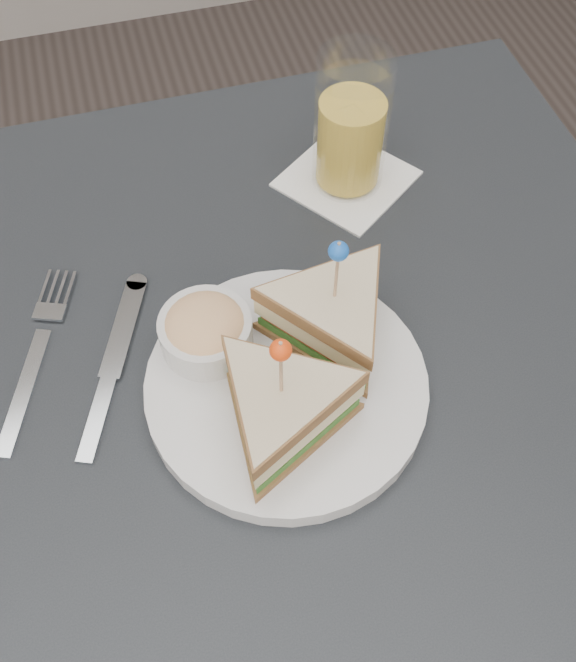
# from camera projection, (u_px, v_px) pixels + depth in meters

# --- Properties ---
(ground_plane) EXTENTS (3.50, 3.50, 0.00)m
(ground_plane) POSITION_uv_depth(u_px,v_px,m) (284.00, 595.00, 1.28)
(ground_plane) COLOR #3F3833
(table) EXTENTS (0.80, 0.80, 0.75)m
(table) POSITION_uv_depth(u_px,v_px,m) (281.00, 414.00, 0.72)
(table) COLOR black
(table) RESTS_ON ground
(plate_meal) EXTENTS (0.28, 0.26, 0.14)m
(plate_meal) POSITION_uv_depth(u_px,v_px,m) (293.00, 363.00, 0.62)
(plate_meal) COLOR silver
(plate_meal) RESTS_ON table
(cutlery_fork) EXTENTS (0.09, 0.19, 0.01)m
(cutlery_fork) POSITION_uv_depth(u_px,v_px,m) (38.00, 348.00, 0.67)
(cutlery_fork) COLOR white
(cutlery_fork) RESTS_ON table
(cutlery_knife) EXTENTS (0.09, 0.19, 0.01)m
(cutlery_knife) POSITION_uv_depth(u_px,v_px,m) (111.00, 370.00, 0.65)
(cutlery_knife) COLOR silver
(cutlery_knife) RESTS_ON table
(drink_set) EXTENTS (0.17, 0.17, 0.15)m
(drink_set) POSITION_uv_depth(u_px,v_px,m) (351.00, 131.00, 0.74)
(drink_set) COLOR white
(drink_set) RESTS_ON table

